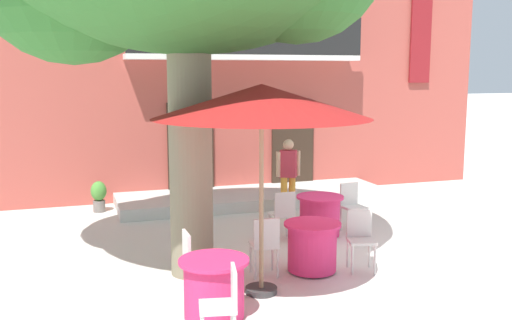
# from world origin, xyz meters

# --- Properties ---
(ground_plane) EXTENTS (120.00, 120.00, 0.00)m
(ground_plane) POSITION_xyz_m (0.00, 0.00, 0.00)
(ground_plane) COLOR silver
(building_facade) EXTENTS (13.00, 5.09, 7.50)m
(building_facade) POSITION_xyz_m (-0.46, 6.99, 3.75)
(building_facade) COLOR #B24C42
(building_facade) RESTS_ON ground
(entrance_step_platform) EXTENTS (6.26, 1.83, 0.25)m
(entrance_step_platform) POSITION_xyz_m (-0.46, 4.08, 0.12)
(entrance_step_platform) COLOR silver
(entrance_step_platform) RESTS_ON ground
(cafe_table_near_tree) EXTENTS (0.86, 0.86, 0.76)m
(cafe_table_near_tree) POSITION_xyz_m (-1.07, -0.65, 0.39)
(cafe_table_near_tree) COLOR #E52D66
(cafe_table_near_tree) RESTS_ON ground
(cafe_chair_near_tree_0) EXTENTS (0.49, 0.49, 0.91)m
(cafe_chair_near_tree_0) POSITION_xyz_m (-0.32, -0.77, 0.53)
(cafe_chair_near_tree_0) COLOR silver
(cafe_chair_near_tree_0) RESTS_ON ground
(cafe_chair_near_tree_1) EXTENTS (0.44, 0.44, 0.91)m
(cafe_chair_near_tree_1) POSITION_xyz_m (-1.82, -0.64, 0.53)
(cafe_chair_near_tree_1) COLOR silver
(cafe_chair_near_tree_1) RESTS_ON ground
(cafe_table_middle) EXTENTS (0.86, 0.86, 0.76)m
(cafe_table_middle) POSITION_xyz_m (-0.17, 1.06, 0.39)
(cafe_table_middle) COLOR #E52D66
(cafe_table_middle) RESTS_ON ground
(cafe_chair_middle_0) EXTENTS (0.40, 0.40, 0.91)m
(cafe_chair_middle_0) POSITION_xyz_m (-0.92, 0.99, 0.53)
(cafe_chair_middle_0) COLOR silver
(cafe_chair_middle_0) RESTS_ON ground
(cafe_chair_middle_1) EXTENTS (0.44, 0.44, 0.91)m
(cafe_chair_middle_1) POSITION_xyz_m (0.56, 1.22, 0.53)
(cafe_chair_middle_1) COLOR silver
(cafe_chair_middle_1) RESTS_ON ground
(cafe_table_front) EXTENTS (0.86, 0.86, 0.76)m
(cafe_table_front) POSITION_xyz_m (-2.89, -1.84, 0.39)
(cafe_table_front) COLOR #E52D66
(cafe_table_front) RESTS_ON ground
(cafe_chair_front_0) EXTENTS (0.47, 0.47, 0.91)m
(cafe_chair_front_0) POSITION_xyz_m (-2.96, -2.59, 0.53)
(cafe_chair_front_0) COLOR silver
(cafe_chair_front_0) RESTS_ON ground
(cafe_chair_front_1) EXTENTS (0.40, 0.40, 0.91)m
(cafe_chair_front_1) POSITION_xyz_m (-2.97, -1.09, 0.53)
(cafe_chair_front_1) COLOR silver
(cafe_chair_front_1) RESTS_ON ground
(cafe_umbrella) EXTENTS (2.90, 2.90, 2.85)m
(cafe_umbrella) POSITION_xyz_m (-2.07, -1.22, 2.61)
(cafe_umbrella) COLOR #997A56
(cafe_umbrella) RESTS_ON ground
(ground_planter_left) EXTENTS (0.33, 0.33, 0.67)m
(ground_planter_left) POSITION_xyz_m (-3.94, 4.26, 0.37)
(ground_planter_left) COLOR slate
(ground_planter_left) RESTS_ON ground
(pedestrian_near_entrance) EXTENTS (0.53, 0.36, 1.63)m
(pedestrian_near_entrance) POSITION_xyz_m (-0.19, 2.61, 0.92)
(pedestrian_near_entrance) COLOR gold
(pedestrian_near_entrance) RESTS_ON ground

